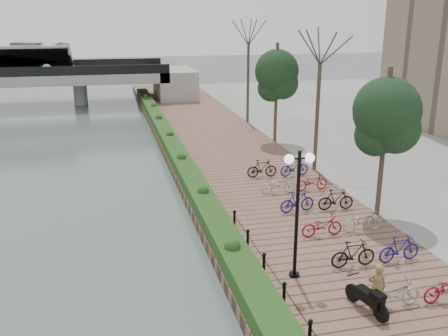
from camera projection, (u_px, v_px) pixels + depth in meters
name	position (u px, v px, depth m)	size (l,w,h in m)	color
promenade	(241.00, 171.00, 29.43)	(8.00, 75.00, 0.50)	brown
hedge	(177.00, 154.00, 30.84)	(1.10, 56.00, 0.60)	#173E16
chain_fence	(296.00, 313.00, 14.25)	(0.10, 14.10, 0.70)	black
lamppost	(298.00, 187.00, 16.06)	(1.02, 0.32, 4.41)	black
motorcycle	(367.00, 297.00, 14.84)	(0.47, 1.51, 0.94)	black
pedestrian	(377.00, 287.00, 14.85)	(0.55, 0.36, 1.50)	olive
bicycle_parking	(330.00, 212.00, 21.24)	(2.40, 14.69, 1.00)	#A8A7AC
street_trees	(344.00, 127.00, 24.83)	(3.20, 37.12, 6.80)	#352C1F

